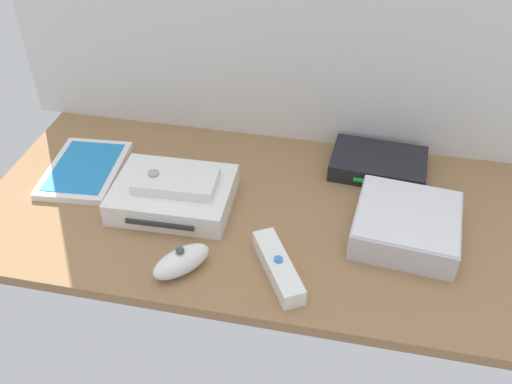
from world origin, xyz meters
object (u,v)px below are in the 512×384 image
at_px(remote_wand, 278,267).
at_px(mini_computer, 406,224).
at_px(game_console, 173,194).
at_px(game_case, 85,169).
at_px(remote_nunchuk, 181,261).
at_px(remote_classic_pad, 176,181).
at_px(network_router, 378,164).

bearing_deg(remote_wand, mini_computer, 3.17).
relative_size(game_console, remote_wand, 1.47).
xyz_separation_m(game_console, game_case, (-0.20, 0.05, -0.01)).
distance_m(mini_computer, remote_nunchuk, 0.38).
relative_size(game_console, game_case, 1.07).
bearing_deg(game_case, mini_computer, -9.96).
relative_size(game_console, remote_classic_pad, 1.46).
xyz_separation_m(game_case, network_router, (0.56, 0.12, 0.01)).
distance_m(game_console, game_case, 0.21).
height_order(mini_computer, game_case, mini_computer).
relative_size(game_case, network_router, 1.07).
bearing_deg(remote_classic_pad, game_case, 162.84).
bearing_deg(remote_classic_pad, remote_nunchuk, -72.54).
bearing_deg(game_case, remote_nunchuk, -43.09).
xyz_separation_m(mini_computer, remote_classic_pad, (-0.40, 0.00, 0.03)).
xyz_separation_m(game_console, network_router, (0.36, 0.18, -0.00)).
height_order(network_router, remote_nunchuk, remote_nunchuk).
bearing_deg(remote_nunchuk, game_console, 152.86).
xyz_separation_m(game_console, remote_wand, (0.21, -0.13, -0.01)).
height_order(mini_computer, remote_nunchuk, mini_computer).
bearing_deg(mini_computer, remote_nunchuk, -156.20).
distance_m(game_console, network_router, 0.40).
xyz_separation_m(network_router, remote_classic_pad, (-0.35, -0.18, 0.04)).
distance_m(game_console, remote_nunchuk, 0.17).
bearing_deg(game_console, mini_computer, -1.91).
height_order(game_console, mini_computer, mini_computer).
height_order(game_console, network_router, game_console).
height_order(game_console, game_case, game_console).
xyz_separation_m(game_console, remote_classic_pad, (0.01, -0.00, 0.03)).
bearing_deg(network_router, game_console, -149.87).
bearing_deg(remote_classic_pad, remote_wand, -34.66).
height_order(game_console, remote_nunchuk, remote_nunchuk).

